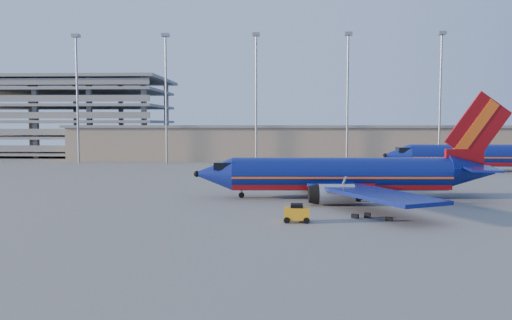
{
  "coord_description": "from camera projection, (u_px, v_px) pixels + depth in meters",
  "views": [
    {
      "loc": [
        -0.74,
        -64.32,
        8.78
      ],
      "look_at": [
        -3.32,
        1.8,
        4.0
      ],
      "focal_mm": 35.0,
      "sensor_mm": 36.0,
      "label": 1
    }
  ],
  "objects": [
    {
      "name": "parking_garage",
      "position": [
        58.0,
        114.0,
        140.08
      ],
      "size": [
        62.0,
        32.0,
        21.4
      ],
      "color": "slate",
      "rests_on": "ground"
    },
    {
      "name": "luggage_pile",
      "position": [
        368.0,
        216.0,
        46.29
      ],
      "size": [
        3.58,
        1.96,
        0.49
      ],
      "color": "black",
      "rests_on": "ground"
    },
    {
      "name": "ground",
      "position": [
        281.0,
        192.0,
        64.71
      ],
      "size": [
        220.0,
        220.0,
        0.0
      ],
      "primitive_type": "plane",
      "color": "slate",
      "rests_on": "ground"
    },
    {
      "name": "light_mast_row",
      "position": [
        302.0,
        84.0,
        109.1
      ],
      "size": [
        101.6,
        1.6,
        28.65
      ],
      "color": "gray",
      "rests_on": "ground"
    },
    {
      "name": "aircraft_main",
      "position": [
        347.0,
        175.0,
        59.1
      ],
      "size": [
        37.32,
        35.9,
        12.64
      ],
      "rotation": [
        0.0,
        0.0,
        0.03
      ],
      "color": "navy",
      "rests_on": "ground"
    },
    {
      "name": "baggage_tug",
      "position": [
        297.0,
        213.0,
        44.57
      ],
      "size": [
        2.36,
        1.5,
        1.65
      ],
      "rotation": [
        0.0,
        0.0,
        -0.05
      ],
      "color": "orange",
      "rests_on": "ground"
    },
    {
      "name": "aircraft_second",
      "position": [
        487.0,
        155.0,
        91.8
      ],
      "size": [
        38.85,
        15.15,
        13.16
      ],
      "rotation": [
        0.0,
        0.0,
        0.01
      ],
      "color": "navy",
      "rests_on": "ground"
    },
    {
      "name": "terminal_building",
      "position": [
        319.0,
        142.0,
        121.82
      ],
      "size": [
        122.0,
        16.0,
        8.5
      ],
      "color": "gray",
      "rests_on": "ground"
    }
  ]
}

